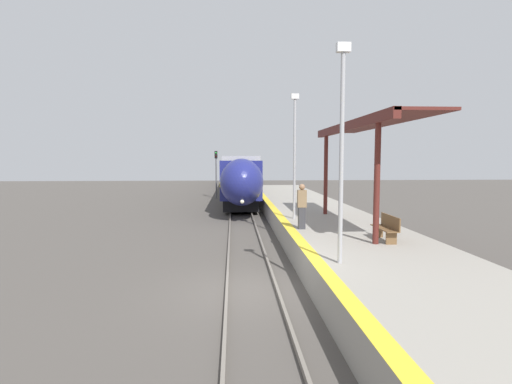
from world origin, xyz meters
TOP-DOWN VIEW (x-y plane):
  - ground_plane at (0.00, 0.00)m, footprint 120.00×120.00m
  - rail_left at (-0.72, 0.00)m, footprint 0.08×90.00m
  - rail_right at (0.72, 0.00)m, footprint 0.08×90.00m
  - train at (0.00, 58.60)m, footprint 2.83×93.83m
  - platform_right at (4.07, 0.00)m, footprint 4.96×64.00m
  - platform_bench at (4.78, 2.09)m, footprint 0.44×1.62m
  - person_waiting at (2.24, 4.58)m, footprint 0.36×0.24m
  - railway_signal at (-2.16, 27.38)m, footprint 0.28×0.28m
  - lamppost_near at (2.36, -0.76)m, footprint 0.36×0.20m
  - lamppost_mid at (2.36, 7.38)m, footprint 0.36×0.20m
  - station_canopy at (4.78, 5.27)m, footprint 2.02×10.28m

SIDE VIEW (x-z plane):
  - ground_plane at x=0.00m, z-range 0.00..0.00m
  - rail_left at x=-0.72m, z-range 0.00..0.15m
  - rail_right at x=0.72m, z-range 0.00..0.15m
  - platform_right at x=4.07m, z-range 0.00..1.00m
  - platform_bench at x=4.78m, z-range 1.02..1.91m
  - person_waiting at x=2.24m, z-range 1.04..2.86m
  - train at x=0.00m, z-range 0.29..4.31m
  - railway_signal at x=-2.16m, z-range 0.50..5.09m
  - lamppost_near at x=2.36m, z-range 1.39..7.23m
  - lamppost_mid at x=2.36m, z-range 1.39..7.23m
  - station_canopy at x=4.78m, z-range 2.85..7.20m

